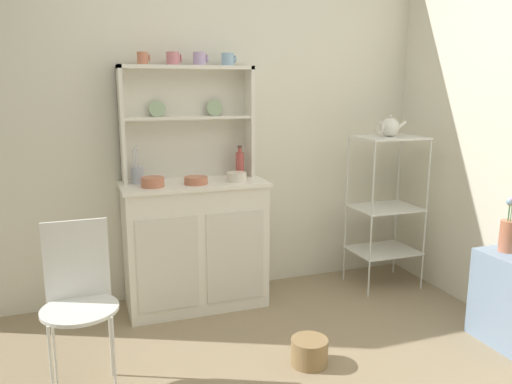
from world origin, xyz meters
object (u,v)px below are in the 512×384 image
Objects in this scene: floor_basket at (309,352)px; flower_vase at (508,233)px; hutch_shelf_unit at (186,114)px; bowl_mixing_large at (153,182)px; wire_chair at (79,291)px; utensil_jar at (138,174)px; jam_bottle at (240,164)px; porcelain_teapot at (390,127)px; hutch_cabinet at (195,243)px; cup_terracotta_0 at (143,58)px; bakers_rack at (386,197)px.

flower_vase is (1.20, -0.10, 0.58)m from floor_basket.
hutch_shelf_unit is 6.12× the size of bowl_mixing_large.
wire_chair is 2.37m from flower_vase.
utensil_jar is at bearing 80.42° from wire_chair.
utensil_jar reaches higher than jam_bottle.
porcelain_teapot is at bearing -11.42° from hutch_shelf_unit.
hutch_cabinet is 1.25m from cup_terracotta_0.
porcelain_teapot reaches higher than utensil_jar.
utensil_jar is (-0.75, 1.04, 0.85)m from floor_basket.
cup_terracotta_0 is 1.77m from porcelain_teapot.
hutch_cabinet is 0.84× the size of bakers_rack.
jam_bottle reaches higher than bowl_mixing_large.
wire_chair is at bearing -162.66° from porcelain_teapot.
bakers_rack is 2.27m from wire_chair.
bakers_rack is 5.59× the size of floor_basket.
wire_chair is 1.04m from utensil_jar.
flower_vase is at bearing -32.15° from cup_terracotta_0.
porcelain_teapot is at bearing -4.92° from hutch_cabinet.
hutch_shelf_unit is at bearing 90.00° from hutch_cabinet.
wire_chair is at bearing -117.07° from cup_terracotta_0.
jam_bottle reaches higher than wire_chair.
floor_basket is at bearing -140.18° from bakers_rack.
bowl_mixing_large is at bearing -139.39° from hutch_shelf_unit.
cup_terracotta_0 is (-0.28, 0.12, 1.21)m from hutch_cabinet.
bakers_rack is 7.80× the size of bowl_mixing_large.
porcelain_teapot is at bearing -11.08° from jam_bottle.
bowl_mixing_large is 0.17m from utensil_jar.
bakers_rack is 1.45m from floor_basket.
hutch_shelf_unit is 1.44m from porcelain_teapot.
hutch_shelf_unit reaches higher than jam_bottle.
hutch_shelf_unit is at bearing 109.73° from floor_basket.
bakers_rack is 1.70m from bowl_mixing_large.
bowl_mixing_large reaches higher than floor_basket.
porcelain_teapot is 0.68× the size of flower_vase.
floor_basket is (0.40, -1.13, -1.22)m from hutch_shelf_unit.
wire_chair is 2.36m from porcelain_teapot.
bakers_rack is 13.91× the size of cup_terracotta_0.
utensil_jar is (-0.35, 0.08, 0.48)m from hutch_cabinet.
bowl_mixing_large is at bearing -165.70° from jam_bottle.
jam_bottle is (0.35, -0.08, -0.34)m from hutch_shelf_unit.
flower_vase is at bearing 8.40° from wire_chair.
cup_terracotta_0 reaches higher than wire_chair.
bowl_mixing_large is (0.47, 0.72, 0.38)m from wire_chair.
cup_terracotta_0 is (-0.68, 1.08, 1.58)m from floor_basket.
utensil_jar reaches higher than wire_chair.
bakers_rack is 5.00× the size of porcelain_teapot.
hutch_shelf_unit is at bearing 40.61° from bowl_mixing_large.
flower_vase reaches higher than floor_basket.
jam_bottle is 0.70m from utensil_jar.
hutch_shelf_unit is 2.66× the size of flower_vase.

